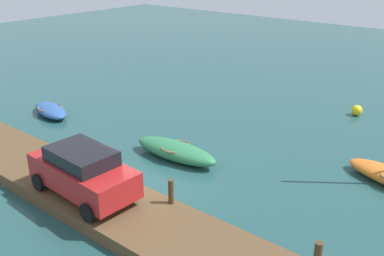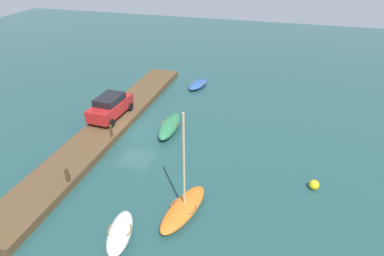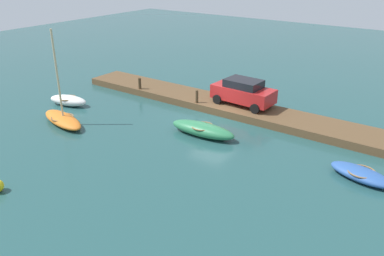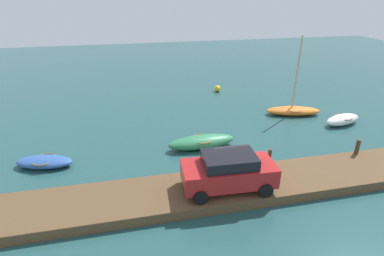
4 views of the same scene
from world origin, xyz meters
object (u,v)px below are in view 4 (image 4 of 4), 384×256
object	(u,v)px
rowboat_green	(202,142)
rowboat_blue	(44,162)
parked_car	(229,171)
dinghy_white	(343,120)
mooring_post_west	(269,157)
rowboat_orange	(293,110)
mooring_post_mid_west	(358,147)
marker_buoy	(218,89)

from	to	relation	value
rowboat_green	rowboat_blue	distance (m)	8.90
parked_car	dinghy_white	bearing A→B (deg)	32.51
rowboat_blue	mooring_post_west	distance (m)	12.10
rowboat_orange	mooring_post_west	world-z (taller)	rowboat_orange
rowboat_green	dinghy_white	xyz separation A→B (m)	(10.66, 1.24, -0.03)
mooring_post_mid_west	parked_car	distance (m)	8.15
parked_car	marker_buoy	bearing A→B (deg)	77.60
mooring_post_west	rowboat_green	bearing A→B (deg)	129.26
rowboat_blue	dinghy_white	xyz separation A→B (m)	(19.55, 1.47, 0.08)
rowboat_orange	rowboat_blue	bearing A→B (deg)	-154.87
mooring_post_west	mooring_post_mid_west	xyz separation A→B (m)	(5.26, 0.00, -0.02)
rowboat_green	marker_buoy	distance (m)	11.14
rowboat_orange	parked_car	size ratio (longest dim) A/B	1.40
rowboat_blue	marker_buoy	world-z (taller)	marker_buoy
dinghy_white	marker_buoy	xyz separation A→B (m)	(-6.54, 9.12, -0.08)
parked_car	rowboat_green	bearing A→B (deg)	92.90
mooring_post_mid_west	marker_buoy	size ratio (longest dim) A/B	1.45
dinghy_white	parked_car	xyz separation A→B (m)	(-10.64, -6.10, 1.03)
rowboat_blue	mooring_post_mid_west	xyz separation A→B (m)	(16.92, -3.15, 0.63)
rowboat_green	dinghy_white	size ratio (longest dim) A/B	1.35
rowboat_green	marker_buoy	size ratio (longest dim) A/B	7.15
rowboat_green	marker_buoy	xyz separation A→B (m)	(4.12, 10.36, -0.11)
rowboat_orange	mooring_post_mid_west	xyz separation A→B (m)	(-0.12, -7.05, 0.54)
rowboat_orange	mooring_post_mid_west	bearing A→B (deg)	-78.73
rowboat_blue	parked_car	distance (m)	10.11
rowboat_green	rowboat_blue	bearing A→B (deg)	178.28
rowboat_orange	marker_buoy	world-z (taller)	rowboat_orange
mooring_post_mid_west	marker_buoy	distance (m)	14.30
parked_car	rowboat_blue	bearing A→B (deg)	155.23
rowboat_green	dinghy_white	distance (m)	10.73
dinghy_white	rowboat_orange	size ratio (longest dim) A/B	0.52
rowboat_orange	parked_car	distance (m)	11.82
mooring_post_west	marker_buoy	bearing A→B (deg)	84.38
parked_car	marker_buoy	xyz separation A→B (m)	(4.10, 15.22, -1.11)
rowboat_blue	mooring_post_west	world-z (taller)	mooring_post_west
dinghy_white	rowboat_green	bearing A→B (deg)	172.98
rowboat_green	rowboat_blue	size ratio (longest dim) A/B	1.29
rowboat_orange	marker_buoy	size ratio (longest dim) A/B	10.11
rowboat_green	mooring_post_west	xyz separation A→B (m)	(2.76, -3.38, 0.53)
dinghy_white	mooring_post_mid_west	bearing A→B (deg)	-133.31
dinghy_white	mooring_post_mid_west	xyz separation A→B (m)	(-2.63, -4.62, 0.55)
rowboat_green	parked_car	distance (m)	4.97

